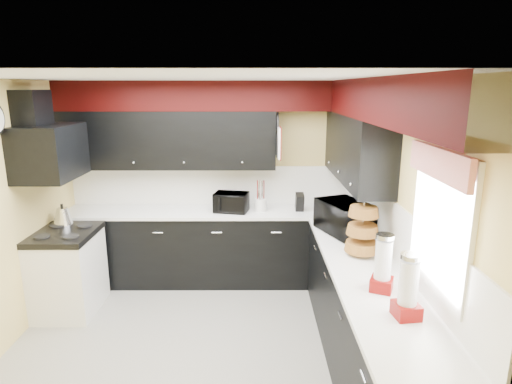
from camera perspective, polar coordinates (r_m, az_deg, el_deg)
ground at (r=4.38m, az=-7.83°, el=-19.99°), size 3.60×3.60×0.00m
wall_back at (r=5.55m, az=-5.84°, el=1.52°), size 3.60×0.06×2.50m
wall_right at (r=3.99m, az=18.16°, el=-4.04°), size 0.06×3.60×2.50m
ceiling at (r=3.64m, az=-9.15°, el=14.82°), size 3.60×3.60×0.06m
cab_back at (r=5.50m, az=-5.94°, el=-7.33°), size 3.60×0.60×0.90m
cab_right at (r=3.96m, az=14.34°, el=-16.56°), size 0.60×3.00×0.90m
counter_back at (r=5.35m, az=-6.06°, el=-2.62°), size 3.62×0.64×0.04m
counter_right at (r=3.75m, az=14.77°, el=-10.34°), size 0.64×3.02×0.04m
splash_back at (r=5.56m, az=-5.83°, el=0.90°), size 3.60×0.02×0.50m
splash_right at (r=4.00m, az=17.96°, el=-4.86°), size 0.02×3.60×0.50m
upper_back at (r=5.37m, az=-11.52°, el=6.84°), size 2.60×0.35×0.70m
upper_right at (r=4.67m, az=13.22°, el=5.75°), size 0.35×1.80×0.70m
soffit_back at (r=5.25m, az=-6.32°, el=12.63°), size 3.60×0.36×0.35m
soffit_right at (r=3.59m, az=17.57°, el=11.58°), size 0.36×3.24×0.35m
stove at (r=5.21m, az=-23.70°, el=-9.96°), size 0.60×0.75×0.86m
cooktop at (r=5.05m, az=-24.21°, el=-5.15°), size 0.62×0.77×0.06m
hood at (r=4.87m, az=-25.77°, el=4.83°), size 0.50×0.78×0.55m
hood_duct at (r=4.89m, az=-27.68°, el=9.63°), size 0.24×0.40×0.40m
window at (r=3.10m, az=23.41°, el=-3.78°), size 0.03×0.86×0.96m
valance at (r=2.99m, az=23.17°, el=3.54°), size 0.04×0.88×0.20m
pan_top at (r=5.18m, az=2.87°, el=9.08°), size 0.03×0.22×0.40m
pan_mid at (r=5.07m, az=2.91°, el=6.14°), size 0.03×0.28×0.46m
pan_low at (r=5.33m, az=2.76°, el=6.20°), size 0.03×0.24×0.42m
cut_board at (r=4.95m, az=3.11°, el=6.53°), size 0.03×0.26×0.35m
baskets at (r=3.98m, az=14.01°, el=-4.86°), size 0.27×0.27×0.50m
deco_plate at (r=3.48m, az=20.71°, el=10.05°), size 0.03×0.24×0.24m
toaster_oven at (r=5.23m, az=-3.34°, el=-1.38°), size 0.46×0.41×0.23m
microwave at (r=4.56m, az=11.74°, el=-3.34°), size 0.60×0.70×0.33m
utensil_crock at (r=5.26m, az=0.63°, el=-1.71°), size 0.16×0.16×0.15m
knife_block at (r=5.28m, az=5.83°, el=-1.39°), size 0.10×0.14×0.22m
kettle at (r=5.29m, az=-24.36°, el=-2.93°), size 0.26×0.26×0.19m
dispenser_a at (r=3.34m, az=16.57°, el=-9.18°), size 0.21×0.21×0.43m
dispenser_b at (r=3.02m, az=19.64°, el=-11.89°), size 0.18×0.18×0.43m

